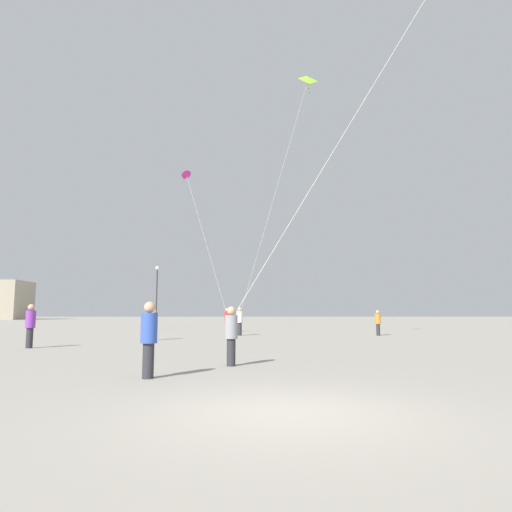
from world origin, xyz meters
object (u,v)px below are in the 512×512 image
at_px(person_in_orange, 378,322).
at_px(kite_lime_delta, 305,92).
at_px(lamppost_east, 157,287).
at_px(person_in_yellow, 154,323).
at_px(person_in_red, 227,319).
at_px(person_in_white, 240,320).
at_px(kite_magenta_diamond, 187,177).
at_px(person_in_blue, 149,336).
at_px(person_in_purple, 30,324).
at_px(handbag_beside_flyer, 231,330).
at_px(person_in_grey, 231,333).

height_order(person_in_orange, kite_lime_delta, kite_lime_delta).
bearing_deg(lamppost_east, person_in_yellow, -79.22).
bearing_deg(person_in_red, kite_lime_delta, -23.84).
bearing_deg(person_in_white, kite_magenta_diamond, 162.95).
distance_m(person_in_red, person_in_blue, 24.69).
height_order(person_in_purple, person_in_orange, person_in_purple).
xyz_separation_m(person_in_yellow, kite_lime_delta, (8.60, 0.72, 13.82)).
xyz_separation_m(person_in_blue, person_in_orange, (10.88, 19.07, -0.06)).
distance_m(person_in_purple, kite_magenta_diamond, 23.32).
relative_size(person_in_orange, lamppost_east, 0.28).
height_order(person_in_white, person_in_blue, person_in_white).
height_order(person_in_orange, handbag_beside_flyer, person_in_orange).
height_order(person_in_white, person_in_orange, person_in_white).
xyz_separation_m(person_in_blue, person_in_yellow, (-2.83, 14.51, -0.03)).
bearing_deg(handbag_beside_flyer, person_in_red, -164.05).
bearing_deg(kite_magenta_diamond, person_in_yellow, -89.00).
distance_m(person_in_white, person_in_purple, 13.57).
xyz_separation_m(person_in_red, person_in_purple, (-7.74, -15.63, 0.02)).
xyz_separation_m(person_in_purple, person_in_grey, (8.82, -6.65, -0.10)).
distance_m(person_in_yellow, kite_magenta_diamond, 18.69).
height_order(person_in_white, person_in_yellow, person_in_white).
bearing_deg(lamppost_east, person_in_red, -47.24).
bearing_deg(person_in_orange, kite_magenta_diamond, 93.21).
bearing_deg(person_in_orange, person_in_yellow, 145.35).
xyz_separation_m(person_in_yellow, person_in_grey, (4.66, -12.11, -0.01)).
height_order(person_in_red, person_in_grey, person_in_red).
bearing_deg(person_in_grey, person_in_orange, -89.18).
bearing_deg(person_in_purple, kite_magenta_diamond, 70.38).
height_order(person_in_blue, lamppost_east, lamppost_east).
relative_size(person_in_purple, handbag_beside_flyer, 5.83).
relative_size(person_in_red, kite_magenta_diamond, 0.14).
bearing_deg(kite_lime_delta, handbag_beside_flyer, 116.02).
distance_m(person_in_red, kite_magenta_diamond, 13.54).
bearing_deg(person_in_orange, handbag_beside_flyer, 96.67).
bearing_deg(person_in_yellow, person_in_white, -6.43).
xyz_separation_m(person_in_orange, kite_lime_delta, (-5.11, -3.83, 13.85)).
distance_m(person_in_blue, person_in_yellow, 14.79).
relative_size(person_in_yellow, handbag_beside_flyer, 5.34).
bearing_deg(person_in_yellow, kite_lime_delta, -47.91).
xyz_separation_m(person_in_blue, lamppost_east, (-6.19, 32.20, 2.87)).
distance_m(person_in_yellow, person_in_grey, 12.98).
bearing_deg(lamppost_east, person_in_grey, -74.92).
bearing_deg(person_in_grey, person_in_white, -60.64).
bearing_deg(person_in_white, person_in_red, 145.80).
bearing_deg(person_in_white, person_in_blue, -50.89).
xyz_separation_m(person_in_red, person_in_yellow, (-3.59, -10.16, -0.07)).
distance_m(person_in_purple, kite_lime_delta, 19.73).
bearing_deg(person_in_white, person_in_yellow, -89.25).
bearing_deg(person_in_yellow, person_in_purple, -179.94).
xyz_separation_m(person_in_white, lamppost_east, (-8.01, 12.82, 2.83)).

